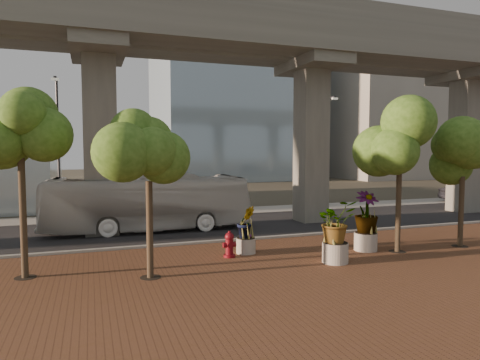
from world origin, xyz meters
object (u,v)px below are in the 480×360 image
object	(u,v)px
transit_bus	(148,203)
planter_front	(336,225)
parked_car	(470,194)
fire_hydrant	(229,245)

from	to	relation	value
transit_bus	planter_front	world-z (taller)	transit_bus
parked_car	planter_front	xyz separation A→B (m)	(-20.63, -12.79, 0.77)
fire_hydrant	planter_front	bearing A→B (deg)	-31.03
planter_front	parked_car	bearing A→B (deg)	31.80
parked_car	planter_front	bearing A→B (deg)	144.26
parked_car	fire_hydrant	distance (m)	26.41
parked_car	planter_front	size ratio (longest dim) A/B	1.89
transit_bus	fire_hydrant	bearing A→B (deg)	-159.71
transit_bus	planter_front	distance (m)	10.65
transit_bus	parked_car	distance (m)	26.75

